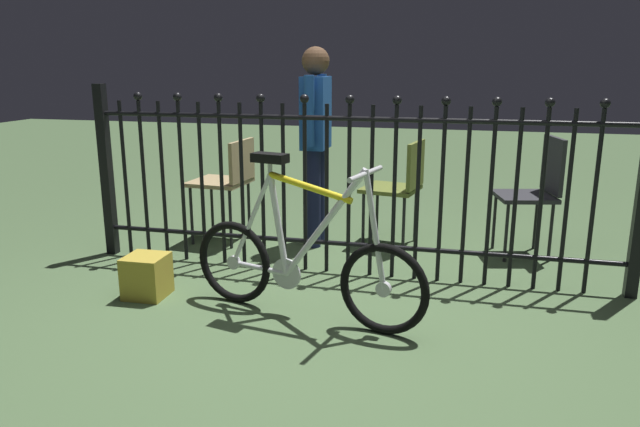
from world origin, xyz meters
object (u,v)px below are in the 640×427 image
at_px(chair_tan, 228,177).
at_px(person_visitor, 316,131).
at_px(display_crate, 147,276).
at_px(bicycle, 304,263).
at_px(chair_olive, 401,182).
at_px(chair_charcoal, 537,186).

distance_m(chair_tan, person_visitor, 0.78).
relative_size(chair_tan, display_crate, 3.16).
distance_m(bicycle, display_crate, 1.03).
bearing_deg(display_crate, chair_tan, 87.82).
relative_size(person_visitor, display_crate, 5.83).
height_order(chair_olive, display_crate, chair_olive).
bearing_deg(chair_olive, chair_tan, -170.28).
bearing_deg(display_crate, chair_olive, 46.34).
height_order(bicycle, chair_charcoal, bicycle).
xyz_separation_m(chair_olive, person_visitor, (-0.64, -0.12, 0.39)).
distance_m(chair_charcoal, display_crate, 2.78).
xyz_separation_m(chair_charcoal, person_visitor, (-1.62, -0.11, 0.36)).
distance_m(chair_olive, person_visitor, 0.76).
height_order(bicycle, chair_olive, bicycle).
distance_m(bicycle, chair_tan, 1.61).
distance_m(chair_olive, chair_tan, 1.34).
xyz_separation_m(person_visitor, display_crate, (-0.73, -1.31, -0.76)).
distance_m(person_visitor, display_crate, 1.68).
relative_size(chair_olive, chair_charcoal, 0.93).
height_order(bicycle, person_visitor, person_visitor).
relative_size(chair_charcoal, display_crate, 3.40).
distance_m(chair_olive, display_crate, 2.02).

